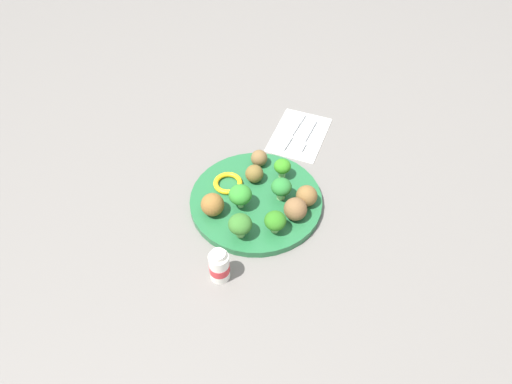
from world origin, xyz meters
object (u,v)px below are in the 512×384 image
at_px(meatball_center, 295,209).
at_px(plate, 256,201).
at_px(meatball_front_right, 254,174).
at_px(knife, 291,133).
at_px(broccoli_floret_far_rim, 240,195).
at_px(yogurt_bottle, 219,266).
at_px(broccoli_floret_near_rim, 281,187).
at_px(pepper_ring_center, 228,183).
at_px(meatball_mid_right, 213,205).
at_px(broccoli_floret_back_right, 241,225).
at_px(meatball_back_left, 259,158).
at_px(broccoli_floret_mid_right, 275,221).
at_px(broccoli_floret_mid_left, 282,167).
at_px(napkin, 299,134).
at_px(meatball_front_left, 307,196).
at_px(fork, 305,137).

bearing_deg(meatball_center, plate, -104.47).
relative_size(meatball_front_right, knife, 0.27).
xyz_separation_m(broccoli_floret_far_rim, knife, (-0.26, 0.04, -0.04)).
bearing_deg(plate, meatball_front_right, -158.63).
height_order(broccoli_floret_far_rim, yogurt_bottle, yogurt_bottle).
xyz_separation_m(broccoli_floret_near_rim, pepper_ring_center, (-0.00, -0.12, -0.03)).
bearing_deg(meatball_mid_right, knife, 163.56).
relative_size(plate, yogurt_bottle, 3.78).
xyz_separation_m(broccoli_floret_back_right, knife, (-0.34, 0.01, -0.04)).
xyz_separation_m(broccoli_floret_near_rim, meatball_center, (0.04, 0.04, -0.01)).
bearing_deg(broccoli_floret_near_rim, knife, -171.11).
bearing_deg(yogurt_bottle, meatball_back_left, -177.08).
relative_size(broccoli_floret_mid_right, pepper_ring_center, 0.76).
relative_size(broccoli_floret_far_rim, broccoli_floret_mid_right, 1.12).
bearing_deg(broccoli_floret_mid_right, broccoli_floret_back_right, -62.45).
xyz_separation_m(broccoli_floret_mid_left, broccoli_floret_back_right, (0.18, -0.03, 0.00)).
height_order(broccoli_floret_mid_left, meatball_back_left, broccoli_floret_mid_left).
height_order(broccoli_floret_mid_left, broccoli_floret_mid_right, broccoli_floret_mid_right).
xyz_separation_m(broccoli_floret_far_rim, meatball_back_left, (-0.13, -0.00, -0.02)).
bearing_deg(meatball_front_right, broccoli_floret_mid_right, 34.09).
xyz_separation_m(meatball_center, napkin, (-0.26, -0.06, -0.04)).
relative_size(meatball_front_left, pepper_ring_center, 0.71).
relative_size(broccoli_floret_back_right, knife, 0.36).
bearing_deg(meatball_back_left, meatball_front_right, 5.53).
height_order(plate, broccoli_floret_far_rim, broccoli_floret_far_rim).
distance_m(meatball_front_right, yogurt_bottle, 0.24).
relative_size(broccoli_floret_near_rim, meatball_mid_right, 1.06).
height_order(meatball_front_left, pepper_ring_center, meatball_front_left).
bearing_deg(broccoli_floret_back_right, meatball_center, 131.07).
xyz_separation_m(meatball_mid_right, meatball_back_left, (-0.16, 0.05, -0.01)).
relative_size(meatball_mid_right, knife, 0.33).
height_order(broccoli_floret_back_right, broccoli_floret_mid_right, broccoli_floret_back_right).
distance_m(meatball_center, meatball_front_right, 0.13).
bearing_deg(meatball_front_left, broccoli_floret_mid_right, -25.26).
relative_size(meatball_back_left, yogurt_bottle, 0.50).
xyz_separation_m(broccoli_floret_far_rim, broccoli_floret_mid_right, (0.04, 0.09, -0.00)).
xyz_separation_m(napkin, yogurt_bottle, (0.43, -0.04, 0.03)).
bearing_deg(broccoli_floret_back_right, meatball_front_right, -172.08).
height_order(plate, broccoli_floret_back_right, broccoli_floret_back_right).
distance_m(meatball_front_left, yogurt_bottle, 0.24).
distance_m(broccoli_floret_far_rim, fork, 0.28).
distance_m(broccoli_floret_mid_left, pepper_ring_center, 0.12).
distance_m(plate, broccoli_floret_near_rim, 0.07).
height_order(pepper_ring_center, yogurt_bottle, yogurt_bottle).
distance_m(broccoli_floret_back_right, yogurt_bottle, 0.09).
xyz_separation_m(meatball_center, fork, (-0.26, -0.04, -0.03)).
height_order(meatball_center, meatball_back_left, meatball_center).
height_order(broccoli_floret_mid_left, meatball_center, meatball_center).
relative_size(broccoli_floret_near_rim, pepper_ring_center, 0.80).
height_order(meatball_back_left, meatball_front_right, meatball_front_right).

